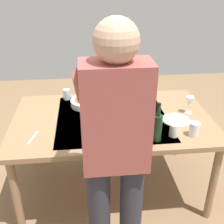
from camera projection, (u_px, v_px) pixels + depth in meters
The scene contains 15 objects.
ground_plane at pixel (112, 186), 2.70m from camera, with size 6.00×6.00×0.00m, color #846647.
dining_table at pixel (112, 124), 2.39m from camera, with size 1.66×1.03×0.75m.
chair_near at pixel (106, 97), 3.25m from camera, with size 0.40×0.40×0.91m.
person_server at pixel (115, 150), 1.57m from camera, with size 0.42×0.61×1.69m.
wine_bottle at pixel (157, 127), 2.00m from camera, with size 0.07×0.07×0.30m.
wine_glass_left at pixel (190, 102), 2.38m from camera, with size 0.07×0.07×0.15m.
wine_glass_right at pixel (114, 99), 2.43m from camera, with size 0.07×0.07×0.15m.
water_cup_near_left at pixel (194, 129), 2.08m from camera, with size 0.08×0.08×0.11m, color silver.
water_cup_near_right at pixel (174, 130), 2.07m from camera, with size 0.07×0.07×0.10m, color silver.
water_cup_far_left at pixel (67, 94), 2.66m from camera, with size 0.06×0.06×0.10m, color silver.
serving_bowl_pasta at pixel (87, 102), 2.55m from camera, with size 0.30×0.30×0.07m.
side_bowl_salad at pixel (133, 123), 2.20m from camera, with size 0.18×0.18×0.07m.
dinner_plate_near at pixel (95, 120), 2.30m from camera, with size 0.23×0.23×0.01m, color white.
dinner_plate_far at pixel (176, 120), 2.30m from camera, with size 0.23×0.23×0.01m, color white.
table_fork at pixel (33, 137), 2.07m from camera, with size 0.01×0.18×0.01m, color silver.
Camera 1 is at (0.21, 2.06, 1.88)m, focal length 44.97 mm.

